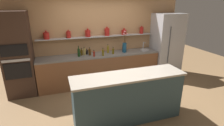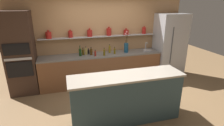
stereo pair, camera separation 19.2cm
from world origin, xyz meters
The scene contains 17 objects.
ground_plane centered at (0.00, 0.00, 0.00)m, with size 12.00×12.00×0.00m, color olive.
back_wall_unit centered at (0.00, 1.60, 1.30)m, with size 5.20×0.28×2.60m.
back_counter_unit centered at (-0.08, 1.24, 0.46)m, with size 3.57×0.62×0.92m.
island_counter centered at (0.00, -0.67, 0.51)m, with size 2.30×0.61×1.02m.
refrigerator centered at (2.16, 1.20, 1.02)m, with size 0.88×0.73×2.05m.
oven_tower centered at (-2.25, 1.24, 1.09)m, with size 0.71×0.64×2.18m.
flower_vase centered at (0.68, 1.22, 1.10)m, with size 0.15×0.14×0.65m.
sink_fixture centered at (1.39, 1.25, 0.95)m, with size 0.28×0.28×0.25m.
bottle_wine_0 centered at (-0.71, 1.22, 1.03)m, with size 0.07×0.07×0.30m.
bottle_oil_1 centered at (0.19, 1.32, 1.02)m, with size 0.06×0.06×0.26m.
bottle_oil_2 centered at (-0.62, 1.30, 1.00)m, with size 0.06×0.06×0.21m.
bottle_sauce_3 centered at (-0.30, 1.08, 1.00)m, with size 0.05×0.05×0.18m.
bottle_oil_4 centered at (-0.04, 1.07, 1.01)m, with size 0.06×0.06×0.23m.
bottle_sauce_5 centered at (-0.45, 1.37, 0.98)m, with size 0.06×0.06×0.16m.
bottle_oil_6 centered at (0.30, 1.16, 1.00)m, with size 0.06×0.06×0.21m.
bottle_spirit_7 centered at (-0.53, 1.33, 1.01)m, with size 0.07×0.07×0.23m.
bottle_spirit_8 centered at (-0.39, 1.24, 1.01)m, with size 0.07×0.07×0.23m.
Camera 2 is at (-1.13, -3.62, 2.37)m, focal length 28.00 mm.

